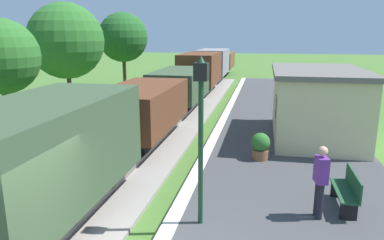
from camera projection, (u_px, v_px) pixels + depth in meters
The scene contains 10 objects.
freight_train at pixel (191, 78), 23.63m from camera, with size 2.50×39.20×2.72m.
station_hut at pixel (316, 103), 14.55m from camera, with size 3.50×5.80×2.78m.
bench_near_hut at pixel (347, 190), 8.68m from camera, with size 0.42×1.50×0.91m.
bench_down_platform at pixel (303, 104), 19.35m from camera, with size 0.42×1.50×0.91m.
person_waiting at pixel (320, 179), 8.13m from camera, with size 0.30×0.42×1.71m.
potted_planter at pixel (260, 146), 12.09m from camera, with size 0.64×0.64×0.92m.
lamp_post_near at pixel (201, 112), 7.50m from camera, with size 0.28×0.28×3.70m.
tree_trackside_far at pixel (1, 57), 14.22m from camera, with size 3.00×3.00×5.01m.
tree_field_left at pixel (66, 41), 22.64m from camera, with size 4.75×4.75×6.32m.
tree_field_distant at pixel (123, 37), 29.26m from camera, with size 4.00×4.00×6.11m.
Camera 1 is at (2.31, -4.89, 4.38)m, focal length 33.73 mm.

